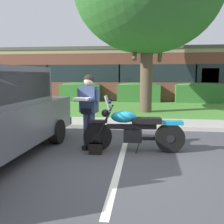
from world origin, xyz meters
name	(u,v)px	position (x,y,z in m)	size (l,w,h in m)	color
ground_plane	(119,163)	(0.00, 0.00, 0.00)	(140.00, 140.00, 0.00)	#424247
curb_strip	(128,127)	(0.00, 3.10, 0.06)	(60.00, 0.20, 0.12)	#ADA89E
concrete_walk	(129,123)	(0.00, 3.95, 0.04)	(60.00, 1.50, 0.08)	#ADA89E
grass_lawn	(133,108)	(0.00, 7.81, 0.03)	(60.00, 6.23, 0.06)	#478433
stall_stripe_1	(121,159)	(0.02, 0.20, 0.00)	(0.12, 4.40, 0.01)	silver
motorcycle	(137,130)	(0.33, 0.79, 0.49)	(2.24, 0.82, 1.26)	black
rider_person	(88,106)	(-0.76, 0.80, 1.01)	(0.54, 0.64, 1.70)	black
handbag	(96,148)	(-0.55, 0.48, 0.14)	(0.28, 0.13, 0.36)	black
hedge_left	(81,92)	(-3.41, 10.86, 0.65)	(2.53, 0.90, 1.24)	#336B2D
hedge_center_left	(139,92)	(0.24, 10.86, 0.65)	(2.61, 0.90, 1.24)	#336B2D
hedge_center_right	(200,93)	(3.89, 10.86, 0.65)	(2.90, 0.90, 1.24)	#336B2D
brick_building	(125,75)	(-0.97, 16.48, 1.73)	(27.52, 11.13, 3.46)	brown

